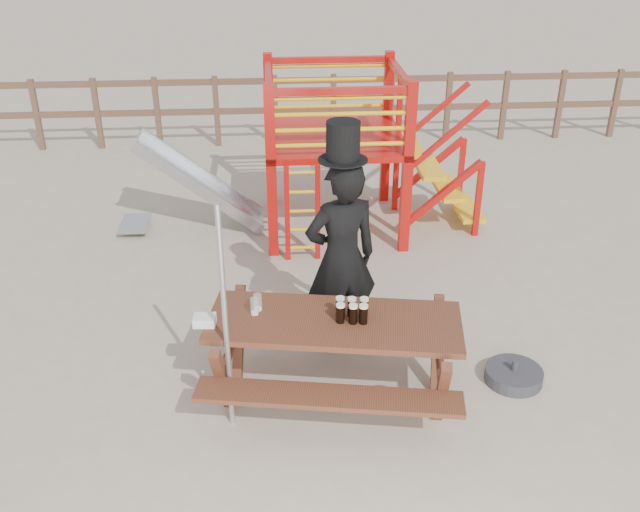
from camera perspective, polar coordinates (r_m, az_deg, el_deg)
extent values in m
plane|color=tan|center=(6.44, 2.11, -11.13)|extent=(60.00, 60.00, 0.00)
cube|color=brown|center=(12.36, -1.28, 13.87)|extent=(15.00, 0.06, 0.10)
cube|color=brown|center=(12.49, -1.26, 11.62)|extent=(15.00, 0.06, 0.10)
cube|color=brown|center=(13.07, -21.72, 10.43)|extent=(0.09, 0.09, 1.20)
cube|color=brown|center=(12.81, -17.39, 10.80)|extent=(0.09, 0.09, 1.20)
cube|color=brown|center=(12.62, -12.89, 11.12)|extent=(0.09, 0.09, 1.20)
cube|color=brown|center=(12.51, -8.27, 11.37)|extent=(0.09, 0.09, 1.20)
cube|color=brown|center=(12.47, -3.60, 11.56)|extent=(0.09, 0.09, 1.20)
cube|color=brown|center=(12.52, 1.08, 11.67)|extent=(0.09, 0.09, 1.20)
cube|color=brown|center=(12.65, 5.69, 11.70)|extent=(0.09, 0.09, 1.20)
cube|color=brown|center=(12.85, 10.18, 11.66)|extent=(0.09, 0.09, 1.20)
cube|color=brown|center=(13.13, 14.51, 11.56)|extent=(0.09, 0.09, 1.20)
cube|color=brown|center=(13.47, 18.63, 11.41)|extent=(0.09, 0.09, 1.20)
cube|color=brown|center=(13.88, 22.53, 11.20)|extent=(0.09, 0.09, 1.20)
cube|color=#B6100C|center=(8.34, -3.92, 6.60)|extent=(0.12, 0.12, 2.10)
cube|color=#B6100C|center=(8.49, 7.01, 6.84)|extent=(0.12, 0.12, 2.10)
cube|color=#B6100C|center=(9.85, -4.02, 9.91)|extent=(0.12, 0.12, 2.10)
cube|color=#B6100C|center=(9.98, 5.34, 10.09)|extent=(0.12, 0.12, 2.10)
cube|color=#B6100C|center=(9.08, 1.11, 9.43)|extent=(1.72, 1.72, 0.08)
cube|color=#B6100C|center=(8.09, 1.68, 13.06)|extent=(1.60, 0.08, 0.08)
cube|color=#B6100C|center=(9.64, 0.72, 15.43)|extent=(1.60, 0.08, 0.08)
cube|color=#B6100C|center=(8.83, -4.18, 14.23)|extent=(0.08, 1.60, 0.08)
cube|color=#B6100C|center=(8.97, 6.42, 14.35)|extent=(0.08, 1.60, 0.08)
cylinder|color=yellow|center=(8.27, 1.62, 8.89)|extent=(1.50, 0.05, 0.05)
cylinder|color=yellow|center=(9.79, 0.70, 11.88)|extent=(1.50, 0.05, 0.05)
cylinder|color=yellow|center=(8.21, 1.64, 10.08)|extent=(1.50, 0.05, 0.05)
cylinder|color=yellow|center=(9.74, 0.71, 12.90)|extent=(1.50, 0.05, 0.05)
cylinder|color=yellow|center=(8.16, 1.66, 11.29)|extent=(1.50, 0.05, 0.05)
cylinder|color=yellow|center=(9.70, 0.71, 13.93)|extent=(1.50, 0.05, 0.05)
cylinder|color=yellow|center=(8.11, 1.68, 12.51)|extent=(1.50, 0.05, 0.05)
cylinder|color=yellow|center=(9.66, 0.72, 14.97)|extent=(1.50, 0.05, 0.05)
cube|color=#B6100C|center=(8.38, -2.65, 3.40)|extent=(0.06, 0.06, 1.20)
cube|color=#B6100C|center=(8.39, -0.18, 3.47)|extent=(0.06, 0.06, 1.20)
cylinder|color=yellow|center=(8.58, -1.38, 0.69)|extent=(0.36, 0.04, 0.04)
cylinder|color=yellow|center=(8.47, -1.40, 2.14)|extent=(0.36, 0.04, 0.04)
cylinder|color=yellow|center=(8.37, -1.42, 3.62)|extent=(0.36, 0.04, 0.04)
cylinder|color=yellow|center=(8.28, -1.44, 5.14)|extent=(0.36, 0.04, 0.04)
cylinder|color=yellow|center=(8.19, -1.46, 6.70)|extent=(0.36, 0.04, 0.04)
cube|color=yellow|center=(9.25, 7.05, 8.78)|extent=(0.30, 0.90, 0.06)
cube|color=yellow|center=(9.41, 8.63, 7.06)|extent=(0.30, 0.90, 0.06)
cube|color=yellow|center=(9.58, 10.15, 5.38)|extent=(0.30, 0.90, 0.06)
cube|color=yellow|center=(9.76, 11.61, 3.77)|extent=(0.30, 0.90, 0.06)
cube|color=#B6100C|center=(9.09, 9.88, 5.00)|extent=(0.95, 0.08, 0.86)
cube|color=#B6100C|center=(9.90, 8.71, 7.00)|extent=(0.95, 0.08, 0.86)
cube|color=#B3B6BB|center=(9.29, -9.47, 5.66)|extent=(1.53, 0.55, 1.21)
cube|color=#B3B6BB|center=(9.02, -9.62, 5.26)|extent=(1.58, 0.04, 1.28)
cube|color=#B3B6BB|center=(9.52, -9.37, 6.49)|extent=(1.58, 0.04, 1.28)
cube|color=#B3B6BB|center=(9.62, -14.58, 2.54)|extent=(0.35, 0.55, 0.05)
cube|color=brown|center=(5.95, 1.15, -5.35)|extent=(2.21, 1.13, 0.05)
cube|color=brown|center=(5.67, 0.66, -11.21)|extent=(2.13, 0.64, 0.04)
cube|color=brown|center=(6.61, 1.51, -4.93)|extent=(2.13, 0.64, 0.04)
cube|color=brown|center=(6.30, -7.12, -8.03)|extent=(0.29, 1.26, 0.76)
cube|color=brown|center=(6.20, 9.50, -8.90)|extent=(0.29, 1.26, 0.76)
imported|color=black|center=(6.57, 1.71, -0.23)|extent=(0.80, 0.63, 1.92)
cube|color=#0C880C|center=(6.60, 1.27, 2.13)|extent=(0.08, 0.04, 0.45)
cylinder|color=black|center=(6.18, 1.84, 7.71)|extent=(0.44, 0.44, 0.01)
cylinder|color=black|center=(6.13, 1.86, 9.23)|extent=(0.29, 0.29, 0.33)
cube|color=white|center=(6.22, 1.38, 10.65)|extent=(0.15, 0.04, 0.04)
cylinder|color=#B2B2B7|center=(5.61, -7.57, -5.27)|extent=(0.04, 0.04, 2.00)
cylinder|color=#323236|center=(6.80, 15.23, -9.19)|extent=(0.52, 0.52, 0.12)
cylinder|color=#323236|center=(6.74, 15.34, -8.44)|extent=(0.06, 0.06, 0.10)
cube|color=white|center=(5.93, -9.22, -5.11)|extent=(0.19, 0.15, 0.08)
cylinder|color=black|center=(5.87, 1.64, -4.68)|extent=(0.07, 0.07, 0.15)
cylinder|color=#FAEFCC|center=(5.83, 1.66, -3.96)|extent=(0.07, 0.07, 0.02)
cylinder|color=black|center=(5.86, 2.66, -4.74)|extent=(0.07, 0.07, 0.15)
cylinder|color=#FAEFCC|center=(5.82, 2.68, -4.02)|extent=(0.07, 0.07, 0.02)
cylinder|color=black|center=(5.87, 3.49, -4.74)|extent=(0.07, 0.07, 0.15)
cylinder|color=#FAEFCC|center=(5.82, 3.51, -4.03)|extent=(0.07, 0.07, 0.02)
cylinder|color=black|center=(5.96, 1.61, -4.13)|extent=(0.07, 0.07, 0.15)
cylinder|color=#FAEFCC|center=(5.92, 1.62, -3.42)|extent=(0.07, 0.07, 0.02)
cylinder|color=black|center=(5.96, 2.56, -4.18)|extent=(0.07, 0.07, 0.15)
cylinder|color=#FAEFCC|center=(5.91, 2.57, -3.48)|extent=(0.07, 0.07, 0.02)
cylinder|color=black|center=(5.96, 3.54, -4.19)|extent=(0.07, 0.07, 0.15)
cylinder|color=#FAEFCC|center=(5.92, 3.56, -3.48)|extent=(0.07, 0.07, 0.02)
cylinder|color=silver|center=(6.05, -5.01, -3.70)|extent=(0.07, 0.07, 0.15)
cylinder|color=#FAEFCC|center=(6.09, -4.98, -4.23)|extent=(0.06, 0.06, 0.02)
cylinder|color=silver|center=(6.00, -5.26, -4.03)|extent=(0.07, 0.07, 0.15)
cylinder|color=#FAEFCC|center=(6.03, -5.24, -4.56)|extent=(0.06, 0.06, 0.02)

